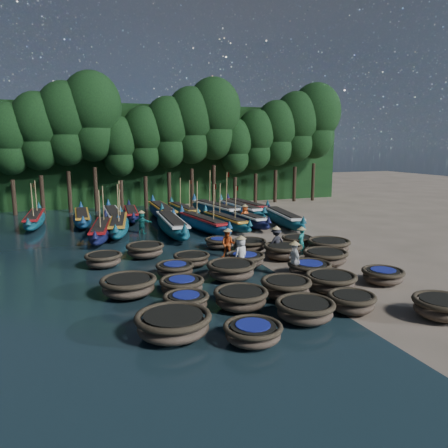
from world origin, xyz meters
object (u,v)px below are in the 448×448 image
object	(u,v)px
coracle_21	(145,250)
fisherman_5	(142,222)
long_boat_16	(240,209)
long_boat_7	(244,218)
coracle_2	(305,310)
coracle_24	(297,241)
fisherman_0	(241,253)
coracle_17	(245,259)
coracle_13	(310,268)
long_boat_12	(131,214)
coracle_1	(253,332)
coracle_8	(331,282)
long_boat_2	(101,230)
fisherman_4	(294,259)
long_boat_4	(172,225)
coracle_15	(175,269)
coracle_14	(325,257)
coracle_7	(286,288)
long_boat_11	(113,216)
long_boat_8	(283,218)
coracle_3	(352,302)
coracle_9	(383,275)
long_boat_5	(203,223)
coracle_12	(231,270)
long_boat_6	(225,221)
long_boat_13	(162,211)
long_boat_14	(183,211)
long_boat_3	(118,225)
coracle_23	(249,245)
coracle_5	(186,302)
coracle_22	(219,243)
fisherman_2	(228,243)
long_boat_15	(216,210)
coracle_10	(129,286)
fisherman_6	(245,215)
coracle_18	(283,251)
coracle_4	(442,307)
fisherman_1	(301,240)
fisherman_3	(276,241)
coracle_16	(192,259)
long_boat_17	(247,207)
coracle_19	(329,246)

from	to	relation	value
coracle_21	fisherman_5	world-z (taller)	fisherman_5
long_boat_16	long_boat_7	bearing A→B (deg)	-112.39
coracle_2	coracle_24	world-z (taller)	coracle_2
fisherman_0	coracle_17	bearing A→B (deg)	-156.12
coracle_13	long_boat_12	bearing A→B (deg)	106.92
coracle_1	long_boat_16	distance (m)	24.41
coracle_8	long_boat_2	world-z (taller)	long_boat_2
coracle_24	fisherman_4	distance (m)	6.40
long_boat_4	coracle_15	bearing A→B (deg)	-99.49
coracle_14	long_boat_4	xyz separation A→B (m)	(-5.60, 10.59, 0.18)
coracle_7	long_boat_11	distance (m)	20.58
coracle_14	coracle_17	world-z (taller)	coracle_14
coracle_24	long_boat_11	xyz separation A→B (m)	(-9.70, 12.13, 0.19)
long_boat_16	long_boat_8	bearing A→B (deg)	-77.71
coracle_2	long_boat_16	distance (m)	22.72
coracle_2	coracle_3	bearing A→B (deg)	3.40
coracle_9	long_boat_5	bearing A→B (deg)	105.60
coracle_12	long_boat_6	bearing A→B (deg)	71.19
coracle_21	long_boat_13	size ratio (longest dim) A/B	0.27
long_boat_14	long_boat_3	bearing A→B (deg)	-142.77
coracle_24	coracle_23	bearing A→B (deg)	-176.46
coracle_1	coracle_5	size ratio (longest dim) A/B	1.22
coracle_22	coracle_8	bearing A→B (deg)	-77.84
coracle_12	coracle_17	bearing A→B (deg)	51.56
coracle_12	long_boat_2	distance (m)	12.35
fisherman_2	long_boat_14	bearing A→B (deg)	120.11
long_boat_15	coracle_3	bearing A→B (deg)	-104.77
fisherman_4	coracle_10	bearing A→B (deg)	-87.49
fisherman_0	coracle_12	bearing A→B (deg)	24.98
coracle_3	long_boat_15	size ratio (longest dim) A/B	0.24
long_boat_7	fisherman_6	bearing A→B (deg)	-109.99
coracle_18	long_boat_6	size ratio (longest dim) A/B	0.31
coracle_8	coracle_18	distance (m)	5.43
coracle_12	long_boat_11	size ratio (longest dim) A/B	0.32
coracle_18	long_boat_15	distance (m)	14.54
coracle_4	long_boat_15	world-z (taller)	long_boat_15
long_boat_14	fisherman_1	size ratio (longest dim) A/B	4.40
long_boat_12	long_boat_13	xyz separation A→B (m)	(2.54, -0.24, 0.11)
long_boat_13	long_boat_4	bearing A→B (deg)	-95.49
coracle_22	fisherman_3	distance (m)	3.71
coracle_1	coracle_16	xyz separation A→B (m)	(0.57, 9.14, 0.00)
coracle_17	fisherman_6	xyz separation A→B (m)	(4.22, 10.16, 0.48)
fisherman_0	fisherman_5	bearing A→B (deg)	-100.60
long_boat_14	fisherman_2	xyz separation A→B (m)	(-1.25, -14.35, 0.33)
long_boat_16	coracle_15	bearing A→B (deg)	-126.09
coracle_18	long_boat_17	distance (m)	16.25
coracle_15	long_boat_16	bearing A→B (deg)	58.09
coracle_19	fisherman_3	bearing A→B (deg)	171.47
long_boat_13	fisherman_4	distance (m)	18.53
long_boat_8	long_boat_12	distance (m)	12.47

